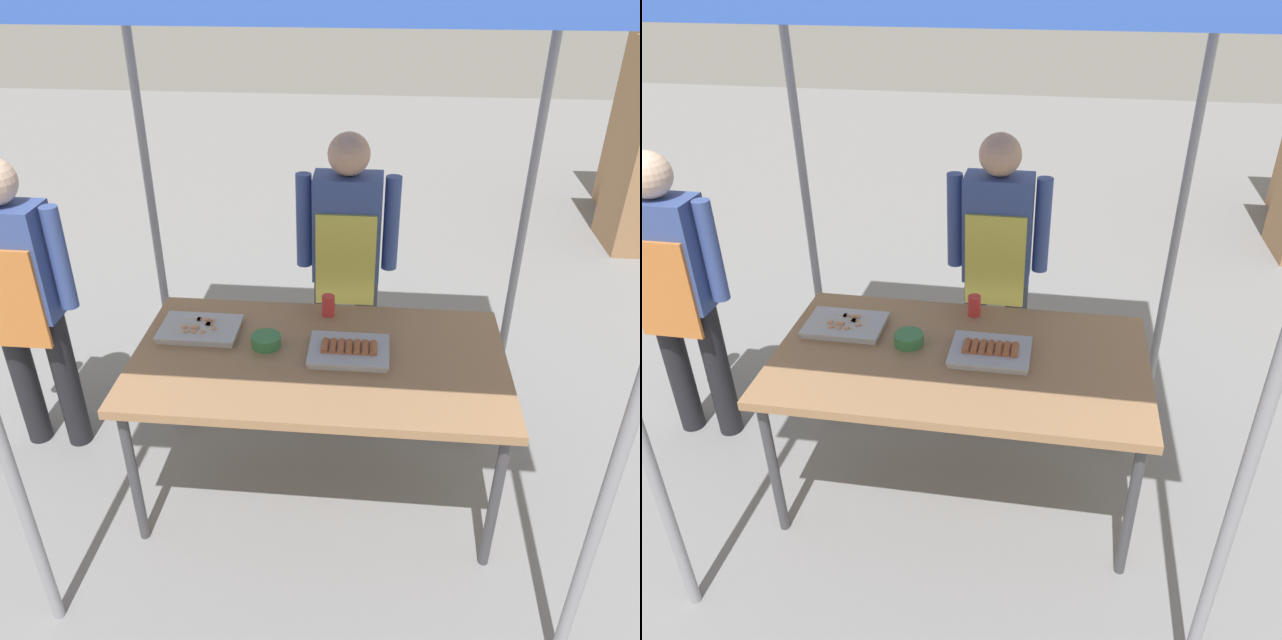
% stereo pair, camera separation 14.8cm
% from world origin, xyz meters
% --- Properties ---
extents(ground_plane, '(18.00, 18.00, 0.00)m').
position_xyz_m(ground_plane, '(0.00, 0.00, 0.00)').
color(ground_plane, slate).
extents(stall_table, '(1.60, 0.90, 0.75)m').
position_xyz_m(stall_table, '(0.00, 0.00, 0.70)').
color(stall_table, '#9E724C').
rests_on(stall_table, ground).
extents(stall_canopy, '(2.10, 1.80, 2.20)m').
position_xyz_m(stall_canopy, '(0.00, 0.00, 2.09)').
color(stall_canopy, gray).
rests_on(stall_canopy, ground).
extents(tray_grilled_sausages, '(0.34, 0.26, 0.05)m').
position_xyz_m(tray_grilled_sausages, '(0.13, 0.02, 0.77)').
color(tray_grilled_sausages, '#ADADB2').
rests_on(tray_grilled_sausages, stall_table).
extents(tray_meat_skewers, '(0.36, 0.25, 0.04)m').
position_xyz_m(tray_meat_skewers, '(-0.55, 0.14, 0.77)').
color(tray_meat_skewers, '#ADADB2').
rests_on(tray_meat_skewers, stall_table).
extents(condiment_bowl, '(0.13, 0.13, 0.05)m').
position_xyz_m(condiment_bowl, '(-0.24, 0.06, 0.78)').
color(condiment_bowl, '#33723F').
rests_on(condiment_bowl, stall_table).
extents(drink_cup_near_edge, '(0.06, 0.06, 0.10)m').
position_xyz_m(drink_cup_near_edge, '(0.01, 0.35, 0.80)').
color(drink_cup_near_edge, red).
rests_on(drink_cup_near_edge, stall_table).
extents(vendor_woman, '(0.52, 0.22, 1.51)m').
position_xyz_m(vendor_woman, '(0.07, 0.74, 0.89)').
color(vendor_woman, '#333842').
rests_on(vendor_woman, ground).
extents(customer_nearby, '(0.52, 0.22, 1.51)m').
position_xyz_m(customer_nearby, '(-1.40, 0.19, 0.89)').
color(customer_nearby, black).
rests_on(customer_nearby, ground).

